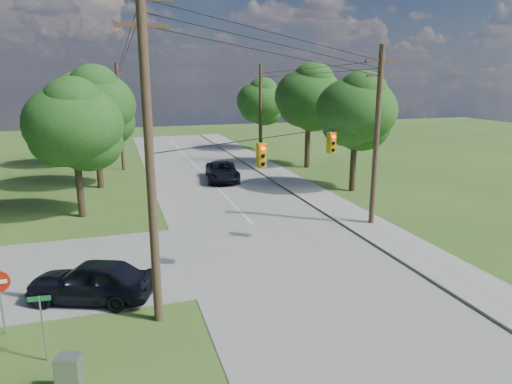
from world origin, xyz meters
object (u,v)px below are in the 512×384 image
object	(u,v)px
pole_sw	(149,153)
pole_ne	(377,135)
pole_north_w	(120,117)
pole_north_e	(260,113)
control_cabinet	(70,375)
car_main_north	(222,171)
car_cross_dark	(91,281)

from	to	relation	value
pole_sw	pole_ne	distance (m)	15.51
pole_north_w	pole_ne	bearing A→B (deg)	-57.71
pole_north_e	pole_ne	bearing A→B (deg)	-90.00
pole_ne	pole_north_w	xyz separation A→B (m)	(-13.90, 22.00, -0.34)
pole_ne	control_cabinet	xyz separation A→B (m)	(-16.27, -11.00, -4.87)
pole_ne	pole_north_w	world-z (taller)	pole_ne
pole_north_e	car_main_north	world-z (taller)	pole_north_e
pole_north_e	car_main_north	distance (m)	10.42
car_cross_dark	control_cabinet	size ratio (longest dim) A/B	4.07
pole_north_e	control_cabinet	xyz separation A→B (m)	(-16.27, -33.00, -4.53)
car_cross_dark	control_cabinet	bearing A→B (deg)	17.81
pole_ne	car_main_north	world-z (taller)	pole_ne
pole_north_e	car_main_north	bearing A→B (deg)	-128.17
car_main_north	control_cabinet	size ratio (longest dim) A/B	4.77
car_cross_dark	car_main_north	size ratio (longest dim) A/B	0.85
pole_sw	pole_north_w	xyz separation A→B (m)	(-0.40, 29.60, -1.10)
pole_north_w	car_main_north	xyz separation A→B (m)	(8.04, -7.46, -4.30)
pole_ne	control_cabinet	size ratio (longest dim) A/B	8.71
car_cross_dark	control_cabinet	xyz separation A→B (m)	(-0.39, -5.70, -0.27)
pole_north_e	pole_north_w	size ratio (longest dim) A/B	1.00
pole_ne	control_cabinet	world-z (taller)	pole_ne
pole_ne	pole_north_w	distance (m)	26.03
pole_north_e	car_cross_dark	xyz separation A→B (m)	(-15.88, -27.30, -4.26)
pole_sw	control_cabinet	xyz separation A→B (m)	(-2.77, -3.40, -5.63)
pole_north_e	pole_north_w	world-z (taller)	same
pole_north_e	control_cabinet	world-z (taller)	pole_north_e
pole_sw	control_cabinet	size ratio (longest dim) A/B	9.96
pole_ne	car_cross_dark	distance (m)	17.36
pole_north_w	car_main_north	size ratio (longest dim) A/B	1.74
pole_north_w	car_main_north	bearing A→B (deg)	-42.86
pole_sw	car_cross_dark	size ratio (longest dim) A/B	2.44
pole_sw	pole_north_e	distance (m)	32.55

